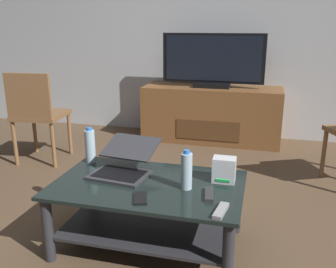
{
  "coord_description": "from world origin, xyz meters",
  "views": [
    {
      "loc": [
        0.62,
        -1.91,
        1.29
      ],
      "look_at": [
        0.01,
        0.45,
        0.56
      ],
      "focal_mm": 39.43,
      "sensor_mm": 36.0,
      "label": 1
    }
  ],
  "objects_px": {
    "media_cabinet": "(211,114)",
    "router_box": "(224,170)",
    "water_bottle_near": "(90,146)",
    "side_chair": "(37,112)",
    "coffee_table": "(149,203)",
    "soundbar_remote": "(221,211)",
    "television": "(213,62)",
    "water_bottle_far": "(186,171)",
    "laptop": "(124,163)",
    "tv_remote": "(209,194)",
    "cell_phone": "(140,198)"
  },
  "relations": [
    {
      "from": "media_cabinet",
      "to": "water_bottle_near",
      "type": "xyz_separation_m",
      "value": [
        -0.52,
        -1.97,
        0.21
      ]
    },
    {
      "from": "television",
      "to": "side_chair",
      "type": "xyz_separation_m",
      "value": [
        -1.49,
        -1.1,
        -0.39
      ]
    },
    {
      "from": "television",
      "to": "water_bottle_far",
      "type": "distance_m",
      "value": 2.23
    },
    {
      "from": "side_chair",
      "to": "water_bottle_near",
      "type": "distance_m",
      "value": 1.28
    },
    {
      "from": "water_bottle_far",
      "to": "soundbar_remote",
      "type": "relative_size",
      "value": 1.41
    },
    {
      "from": "coffee_table",
      "to": "laptop",
      "type": "xyz_separation_m",
      "value": [
        -0.19,
        0.11,
        0.19
      ]
    },
    {
      "from": "laptop",
      "to": "water_bottle_near",
      "type": "bearing_deg",
      "value": 157.12
    },
    {
      "from": "water_bottle_near",
      "to": "router_box",
      "type": "bearing_deg",
      "value": -6.21
    },
    {
      "from": "side_chair",
      "to": "laptop",
      "type": "distance_m",
      "value": 1.57
    },
    {
      "from": "coffee_table",
      "to": "water_bottle_near",
      "type": "xyz_separation_m",
      "value": [
        -0.47,
        0.23,
        0.24
      ]
    },
    {
      "from": "media_cabinet",
      "to": "side_chair",
      "type": "xyz_separation_m",
      "value": [
        -1.49,
        -1.13,
        0.19
      ]
    },
    {
      "from": "water_bottle_near",
      "to": "soundbar_remote",
      "type": "bearing_deg",
      "value": -27.28
    },
    {
      "from": "laptop",
      "to": "tv_remote",
      "type": "bearing_deg",
      "value": -18.88
    },
    {
      "from": "router_box",
      "to": "water_bottle_near",
      "type": "distance_m",
      "value": 0.9
    },
    {
      "from": "router_box",
      "to": "coffee_table",
      "type": "bearing_deg",
      "value": -162.24
    },
    {
      "from": "media_cabinet",
      "to": "soundbar_remote",
      "type": "distance_m",
      "value": 2.48
    },
    {
      "from": "side_chair",
      "to": "laptop",
      "type": "relative_size",
      "value": 1.96
    },
    {
      "from": "media_cabinet",
      "to": "router_box",
      "type": "xyz_separation_m",
      "value": [
        0.36,
        -2.07,
        0.17
      ]
    },
    {
      "from": "router_box",
      "to": "water_bottle_far",
      "type": "distance_m",
      "value": 0.24
    },
    {
      "from": "media_cabinet",
      "to": "side_chair",
      "type": "bearing_deg",
      "value": -142.85
    },
    {
      "from": "media_cabinet",
      "to": "coffee_table",
      "type": "bearing_deg",
      "value": -91.39
    },
    {
      "from": "water_bottle_far",
      "to": "tv_remote",
      "type": "relative_size",
      "value": 1.41
    },
    {
      "from": "television",
      "to": "soundbar_remote",
      "type": "relative_size",
      "value": 6.94
    },
    {
      "from": "router_box",
      "to": "soundbar_remote",
      "type": "bearing_deg",
      "value": -85.61
    },
    {
      "from": "water_bottle_near",
      "to": "water_bottle_far",
      "type": "xyz_separation_m",
      "value": [
        0.7,
        -0.24,
        -0.01
      ]
    },
    {
      "from": "television",
      "to": "side_chair",
      "type": "height_order",
      "value": "television"
    },
    {
      "from": "media_cabinet",
      "to": "television",
      "type": "relative_size",
      "value": 1.37
    },
    {
      "from": "cell_phone",
      "to": "soundbar_remote",
      "type": "xyz_separation_m",
      "value": [
        0.43,
        -0.04,
        0.01
      ]
    },
    {
      "from": "side_chair",
      "to": "router_box",
      "type": "distance_m",
      "value": 2.08
    },
    {
      "from": "router_box",
      "to": "water_bottle_far",
      "type": "height_order",
      "value": "water_bottle_far"
    },
    {
      "from": "coffee_table",
      "to": "water_bottle_far",
      "type": "xyz_separation_m",
      "value": [
        0.23,
        -0.01,
        0.23
      ]
    },
    {
      "from": "coffee_table",
      "to": "soundbar_remote",
      "type": "height_order",
      "value": "soundbar_remote"
    },
    {
      "from": "tv_remote",
      "to": "television",
      "type": "bearing_deg",
      "value": 89.5
    },
    {
      "from": "laptop",
      "to": "router_box",
      "type": "bearing_deg",
      "value": 2.12
    },
    {
      "from": "media_cabinet",
      "to": "side_chair",
      "type": "height_order",
      "value": "side_chair"
    },
    {
      "from": "laptop",
      "to": "router_box",
      "type": "distance_m",
      "value": 0.61
    },
    {
      "from": "router_box",
      "to": "water_bottle_near",
      "type": "relative_size",
      "value": 0.62
    },
    {
      "from": "television",
      "to": "water_bottle_near",
      "type": "bearing_deg",
      "value": -105.07
    },
    {
      "from": "television",
      "to": "tv_remote",
      "type": "height_order",
      "value": "television"
    },
    {
      "from": "coffee_table",
      "to": "water_bottle_near",
      "type": "relative_size",
      "value": 4.59
    },
    {
      "from": "media_cabinet",
      "to": "water_bottle_near",
      "type": "height_order",
      "value": "water_bottle_near"
    },
    {
      "from": "television",
      "to": "router_box",
      "type": "distance_m",
      "value": 2.12
    },
    {
      "from": "water_bottle_near",
      "to": "side_chair",
      "type": "bearing_deg",
      "value": 138.65
    },
    {
      "from": "television",
      "to": "side_chair",
      "type": "relative_size",
      "value": 1.27
    },
    {
      "from": "coffee_table",
      "to": "water_bottle_far",
      "type": "bearing_deg",
      "value": -3.55
    },
    {
      "from": "tv_remote",
      "to": "soundbar_remote",
      "type": "xyz_separation_m",
      "value": [
        0.08,
        -0.17,
        0.0
      ]
    },
    {
      "from": "side_chair",
      "to": "laptop",
      "type": "bearing_deg",
      "value": -37.81
    },
    {
      "from": "side_chair",
      "to": "cell_phone",
      "type": "bearing_deg",
      "value": -41.39
    },
    {
      "from": "media_cabinet",
      "to": "router_box",
      "type": "distance_m",
      "value": 2.11
    },
    {
      "from": "coffee_table",
      "to": "side_chair",
      "type": "xyz_separation_m",
      "value": [
        -1.43,
        1.08,
        0.22
      ]
    }
  ]
}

